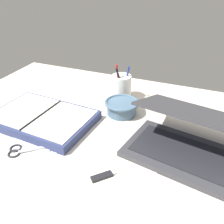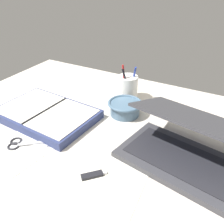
% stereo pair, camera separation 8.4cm
% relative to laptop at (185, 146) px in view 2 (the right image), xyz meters
% --- Properties ---
extents(desk_top, '(1.40, 1.00, 0.02)m').
position_rel_laptop_xyz_m(desk_top, '(-0.24, -0.02, -0.06)').
color(desk_top, beige).
rests_on(desk_top, ground).
extents(laptop, '(0.39, 0.34, 0.15)m').
position_rel_laptop_xyz_m(laptop, '(0.00, 0.00, 0.00)').
color(laptop, '#38383D').
rests_on(laptop, desk_top).
extents(bowl, '(0.13, 0.13, 0.05)m').
position_rel_laptop_xyz_m(bowl, '(-0.27, 0.14, -0.02)').
color(bowl, slate).
rests_on(bowl, desk_top).
extents(pen_cup, '(0.08, 0.08, 0.16)m').
position_rel_laptop_xyz_m(pen_cup, '(-0.31, 0.26, 0.01)').
color(pen_cup, white).
rests_on(pen_cup, desk_top).
extents(planner, '(0.37, 0.26, 0.04)m').
position_rel_laptop_xyz_m(planner, '(-0.51, -0.02, -0.03)').
color(planner, navy).
rests_on(planner, desk_top).
extents(scissors, '(0.13, 0.10, 0.01)m').
position_rel_laptop_xyz_m(scissors, '(-0.48, -0.19, -0.04)').
color(scissors, '#B7B7BC').
rests_on(scissors, desk_top).
extents(paper_sheet_front, '(0.22, 0.28, 0.00)m').
position_rel_laptop_xyz_m(paper_sheet_front, '(-0.16, -0.16, -0.05)').
color(paper_sheet_front, silver).
rests_on(paper_sheet_front, desk_top).
extents(paper_sheet_beside_planner, '(0.20, 0.24, 0.00)m').
position_rel_laptop_xyz_m(paper_sheet_beside_planner, '(-0.46, -0.19, -0.05)').
color(paper_sheet_beside_planner, white).
rests_on(paper_sheet_beside_planner, desk_top).
extents(usb_drive, '(0.06, 0.06, 0.01)m').
position_rel_laptop_xyz_m(usb_drive, '(-0.20, -0.19, -0.04)').
color(usb_drive, black).
rests_on(usb_drive, desk_top).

